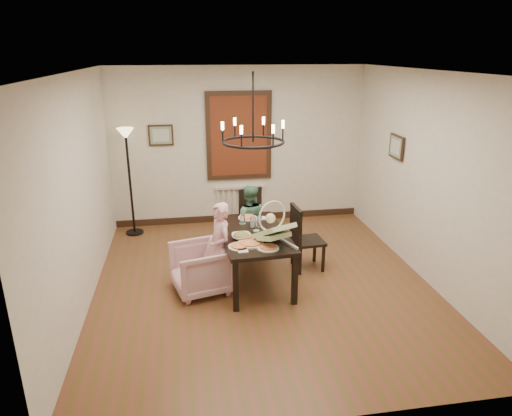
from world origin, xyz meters
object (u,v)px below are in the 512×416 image
object	(u,v)px
dining_table	(253,238)
chair_far	(255,218)
seated_man	(249,227)
chair_right	(308,237)
floor_lamp	(130,184)
elderly_woman	(220,255)
baby_bouncer	(273,229)
drinking_glass	(253,222)
armchair	(200,268)

from	to	relation	value
dining_table	chair_far	xyz separation A→B (m)	(0.23, 1.24, -0.18)
seated_man	chair_right	bearing A→B (deg)	154.87
chair_far	floor_lamp	world-z (taller)	floor_lamp
chair_right	elderly_woman	bearing A→B (deg)	103.49
seated_man	elderly_woman	bearing A→B (deg)	72.16
chair_far	baby_bouncer	bearing A→B (deg)	-109.07
chair_far	floor_lamp	bearing A→B (deg)	140.55
elderly_woman	baby_bouncer	xyz separation A→B (m)	(0.65, -0.24, 0.41)
seated_man	floor_lamp	xyz separation A→B (m)	(-1.85, 1.22, 0.43)
chair_far	elderly_woman	bearing A→B (deg)	-133.85
baby_bouncer	drinking_glass	bearing A→B (deg)	81.09
dining_table	elderly_woman	size ratio (longest dim) A/B	1.58
dining_table	armchair	size ratio (longest dim) A/B	2.23
baby_bouncer	floor_lamp	bearing A→B (deg)	105.28
chair_far	drinking_glass	bearing A→B (deg)	-118.28
elderly_woman	drinking_glass	distance (m)	0.67
drinking_glass	chair_right	bearing A→B (deg)	4.98
seated_man	drinking_glass	bearing A→B (deg)	97.31
drinking_glass	floor_lamp	xyz separation A→B (m)	(-1.82, 1.85, 0.10)
dining_table	armchair	xyz separation A→B (m)	(-0.73, -0.16, -0.31)
seated_man	dining_table	bearing A→B (deg)	96.07
dining_table	chair_far	size ratio (longest dim) A/B	1.73
chair_right	armchair	size ratio (longest dim) A/B	1.36
dining_table	seated_man	distance (m)	0.84
dining_table	baby_bouncer	size ratio (longest dim) A/B	2.72
elderly_woman	floor_lamp	xyz separation A→B (m)	(-1.32, 2.21, 0.40)
chair_right	drinking_glass	world-z (taller)	chair_right
drinking_glass	floor_lamp	size ratio (longest dim) A/B	0.08
chair_far	armchair	bearing A→B (deg)	-142.03
armchair	drinking_glass	xyz separation A→B (m)	(0.76, 0.35, 0.47)
elderly_woman	seated_man	size ratio (longest dim) A/B	1.06
baby_bouncer	chair_far	bearing A→B (deg)	64.99
chair_far	floor_lamp	distance (m)	2.21
dining_table	floor_lamp	world-z (taller)	floor_lamp
dining_table	elderly_woman	xyz separation A→B (m)	(-0.46, -0.16, -0.13)
chair_far	armchair	world-z (taller)	chair_far
chair_right	seated_man	xyz separation A→B (m)	(-0.78, 0.56, -0.01)
baby_bouncer	drinking_glass	xyz separation A→B (m)	(-0.16, 0.60, -0.12)
drinking_glass	seated_man	bearing A→B (deg)	86.94
chair_far	chair_right	size ratio (longest dim) A/B	0.94
baby_bouncer	floor_lamp	size ratio (longest dim) A/B	0.32
chair_right	armchair	world-z (taller)	chair_right
chair_far	seated_man	world-z (taller)	seated_man
floor_lamp	seated_man	bearing A→B (deg)	-33.53
dining_table	elderly_woman	world-z (taller)	elderly_woman
baby_bouncer	floor_lamp	xyz separation A→B (m)	(-1.97, 2.45, -0.01)
chair_far	floor_lamp	xyz separation A→B (m)	(-2.01, 0.81, 0.44)
dining_table	armchair	bearing A→B (deg)	-171.08
chair_right	seated_man	bearing A→B (deg)	50.07
baby_bouncer	drinking_glass	world-z (taller)	baby_bouncer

